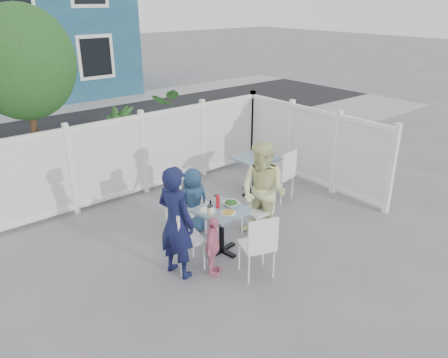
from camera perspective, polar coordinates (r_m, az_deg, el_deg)
ground at (r=7.16m, az=-1.01°, el=-7.95°), size 80.00×80.00×0.00m
near_sidewalk at (r=10.12m, az=-14.56°, el=0.81°), size 24.00×2.60×0.01m
street at (r=13.41m, az=-21.51°, el=5.30°), size 24.00×5.00×0.01m
far_sidewalk at (r=16.31m, az=-25.15°, el=7.62°), size 24.00×1.60×0.01m
fence_back at (r=8.71m, az=-10.44°, el=3.10°), size 5.86×0.08×1.60m
fence_right at (r=9.18m, az=11.39°, el=4.04°), size 0.08×3.66×1.60m
tree at (r=8.49m, az=-24.77°, el=13.55°), size 1.80×1.62×3.59m
potted_shrub_a at (r=9.22m, az=-13.53°, el=4.09°), size 1.14×1.14×1.61m
potted_shrub_b at (r=9.94m, az=-4.53°, el=6.20°), size 1.68×1.50×1.68m
main_table at (r=6.58m, az=-0.32°, el=-5.26°), size 0.77×0.77×0.73m
spare_table at (r=8.58m, az=4.05°, el=1.77°), size 0.73×0.73×0.76m
chair_left at (r=6.21m, az=-5.62°, el=-7.19°), size 0.50×0.51×0.97m
chair_right at (r=7.14m, az=4.80°, el=-3.37°), size 0.40×0.41×0.89m
chair_back at (r=7.13m, az=-4.95°, el=-3.22°), size 0.49×0.48×0.93m
chair_near at (r=6.02m, az=4.64°, el=-8.24°), size 0.55×0.54×0.96m
chair_spare at (r=8.32m, az=7.75°, el=0.90°), size 0.53×0.52×1.01m
man at (r=5.99m, az=-6.28°, el=-5.65°), size 0.52×0.67×1.63m
woman at (r=6.90m, az=5.14°, el=-1.70°), size 0.80×0.92×1.62m
boy at (r=7.19m, az=-4.03°, el=-2.83°), size 0.57×0.40×1.11m
toddler at (r=6.13m, az=-1.44°, el=-8.78°), size 0.54×0.50×0.89m
plate_main at (r=6.38m, az=0.56°, el=-4.46°), size 0.22×0.22×0.01m
plate_side at (r=6.47m, az=-2.16°, el=-4.09°), size 0.23×0.23×0.02m
salad_bowl at (r=6.60m, az=0.92°, el=-3.27°), size 0.25×0.25×0.06m
coffee_cup_a at (r=6.33m, az=-1.84°, el=-4.15°), size 0.09×0.09×0.13m
coffee_cup_b at (r=6.69m, az=-1.01°, el=-2.66°), size 0.08×0.08×0.11m
ketchup_bottle at (r=6.51m, az=-0.82°, el=-3.03°), size 0.06×0.06×0.19m
salt_shaker at (r=6.62m, az=-2.33°, el=-3.20°), size 0.03×0.03×0.07m
pepper_shaker at (r=6.65m, az=-1.78°, el=-3.08°), size 0.03×0.03×0.06m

